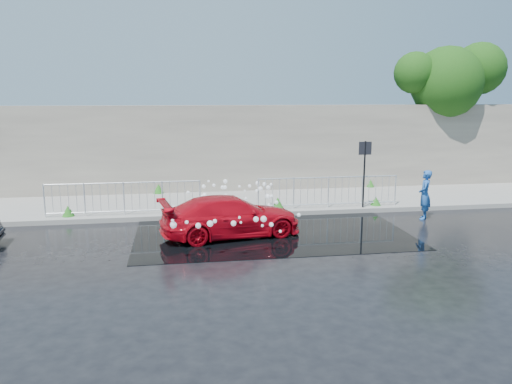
{
  "coord_description": "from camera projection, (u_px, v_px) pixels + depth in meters",
  "views": [
    {
      "loc": [
        -2.23,
        -13.25,
        4.04
      ],
      "look_at": [
        0.24,
        2.22,
        1.0
      ],
      "focal_mm": 35.0,
      "sensor_mm": 36.0,
      "label": 1
    }
  ],
  "objects": [
    {
      "name": "tree",
      "position": [
        451.0,
        79.0,
        21.74
      ],
      "size": [
        5.04,
        3.13,
        6.34
      ],
      "color": "#332114",
      "rests_on": "ground"
    },
    {
      "name": "person",
      "position": [
        425.0,
        195.0,
        16.45
      ],
      "size": [
        0.63,
        0.71,
        1.63
      ],
      "primitive_type": "imported",
      "rotation": [
        0.0,
        0.0,
        -2.08
      ],
      "color": "#2155A5",
      "rests_on": "ground"
    },
    {
      "name": "railing_right",
      "position": [
        328.0,
        191.0,
        17.53
      ],
      "size": [
        5.05,
        0.05,
        1.1
      ],
      "color": "silver",
      "rests_on": "pavement"
    },
    {
      "name": "pavement",
      "position": [
        238.0,
        202.0,
        18.8
      ],
      "size": [
        30.0,
        4.0,
        0.15
      ],
      "primitive_type": "cube",
      "color": "gray",
      "rests_on": "ground"
    },
    {
      "name": "water_spray",
      "position": [
        233.0,
        202.0,
        15.53
      ],
      "size": [
        3.59,
        5.58,
        1.04
      ],
      "color": "white",
      "rests_on": "ground"
    },
    {
      "name": "retaining_wall",
      "position": [
        231.0,
        148.0,
        20.58
      ],
      "size": [
        30.0,
        0.6,
        3.5
      ],
      "primitive_type": "cube",
      "color": "#6E665D",
      "rests_on": "pavement"
    },
    {
      "name": "ground",
      "position": [
        260.0,
        242.0,
        13.96
      ],
      "size": [
        90.0,
        90.0,
        0.0
      ],
      "primitive_type": "plane",
      "color": "black",
      "rests_on": "ground"
    },
    {
      "name": "puddle",
      "position": [
        271.0,
        232.0,
        15.01
      ],
      "size": [
        8.0,
        5.0,
        0.01
      ],
      "primitive_type": "cube",
      "color": "black",
      "rests_on": "ground"
    },
    {
      "name": "red_car",
      "position": [
        231.0,
        216.0,
        14.47
      ],
      "size": [
        4.32,
        2.37,
        1.19
      ],
      "primitive_type": "imported",
      "rotation": [
        0.0,
        0.0,
        1.75
      ],
      "color": "#A90613",
      "rests_on": "ground"
    },
    {
      "name": "sign_post",
      "position": [
        365.0,
        163.0,
        17.29
      ],
      "size": [
        0.45,
        0.06,
        2.5
      ],
      "color": "black",
      "rests_on": "ground"
    },
    {
      "name": "railing_left",
      "position": [
        124.0,
        197.0,
        16.45
      ],
      "size": [
        5.05,
        0.05,
        1.1
      ],
      "color": "silver",
      "rests_on": "pavement"
    },
    {
      "name": "weeds",
      "position": [
        234.0,
        199.0,
        18.26
      ],
      "size": [
        12.17,
        3.93,
        0.41
      ],
      "color": "#1B5717",
      "rests_on": "pavement"
    },
    {
      "name": "curb",
      "position": [
        245.0,
        215.0,
        16.86
      ],
      "size": [
        30.0,
        0.25,
        0.16
      ],
      "primitive_type": "cube",
      "color": "gray",
      "rests_on": "ground"
    }
  ]
}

